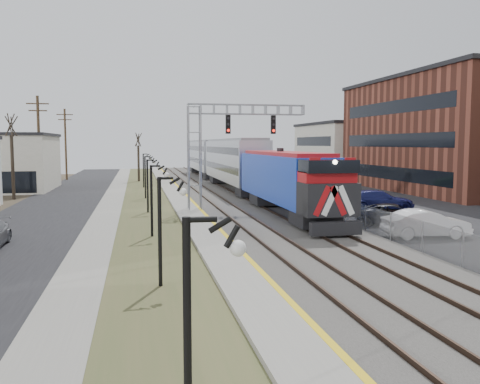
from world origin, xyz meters
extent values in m
plane|color=#473D2D|center=(0.00, 0.00, 0.00)|extent=(160.00, 160.00, 0.00)
cube|color=black|center=(-11.50, 35.00, 0.02)|extent=(7.00, 120.00, 0.04)
cube|color=gray|center=(-7.00, 35.00, 0.04)|extent=(2.00, 120.00, 0.08)
cube|color=#454E29|center=(-4.00, 35.00, 0.03)|extent=(4.00, 120.00, 0.06)
cube|color=gray|center=(-1.00, 35.00, 0.12)|extent=(2.00, 120.00, 0.24)
cube|color=#595651|center=(4.00, 35.00, 0.10)|extent=(8.00, 120.00, 0.20)
cube|color=black|center=(16.00, 35.00, 0.02)|extent=(16.00, 120.00, 0.04)
cube|color=gold|center=(-0.12, 35.00, 0.24)|extent=(0.24, 120.00, 0.01)
cube|color=#2D2119|center=(1.25, 35.00, 0.28)|extent=(0.08, 120.00, 0.15)
cube|color=#2D2119|center=(2.75, 35.00, 0.28)|extent=(0.08, 120.00, 0.15)
cube|color=#2D2119|center=(4.75, 35.00, 0.28)|extent=(0.08, 120.00, 0.15)
cube|color=#2D2119|center=(6.25, 35.00, 0.28)|extent=(0.08, 120.00, 0.15)
cube|color=#1638B7|center=(5.50, 23.57, 2.47)|extent=(3.00, 17.00, 4.25)
cube|color=black|center=(5.50, 14.87, 0.70)|extent=(2.80, 0.50, 0.70)
cube|color=#ABAEB6|center=(5.50, 43.87, 3.01)|extent=(3.00, 22.00, 5.33)
cube|color=#ABAEB6|center=(5.50, 66.67, 3.01)|extent=(3.00, 22.00, 5.33)
cube|color=gray|center=(-0.50, 28.00, 4.00)|extent=(1.00, 1.00, 8.00)
cube|color=gray|center=(3.50, 28.00, 7.75)|extent=(9.00, 0.80, 0.80)
cube|color=black|center=(2.00, 27.55, 6.60)|extent=(0.35, 0.25, 1.40)
cube|color=black|center=(5.50, 27.55, 6.60)|extent=(0.35, 0.25, 1.40)
cylinder|color=black|center=(-4.00, -2.00, 2.00)|extent=(0.14, 0.14, 4.00)
cylinder|color=black|center=(-4.00, 8.00, 2.00)|extent=(0.14, 0.14, 4.00)
cylinder|color=black|center=(-4.00, 18.00, 2.00)|extent=(0.14, 0.14, 4.00)
cylinder|color=black|center=(-4.00, 28.00, 2.00)|extent=(0.14, 0.14, 4.00)
cylinder|color=black|center=(-4.00, 38.00, 2.00)|extent=(0.14, 0.14, 4.00)
cylinder|color=black|center=(-4.00, 50.00, 2.00)|extent=(0.14, 0.14, 4.00)
cylinder|color=#4C3823|center=(-14.50, 45.00, 5.00)|extent=(0.28, 0.28, 10.00)
cylinder|color=#4C3823|center=(-14.50, 65.00, 5.00)|extent=(0.28, 0.28, 10.00)
cube|color=gray|center=(8.20, 35.00, 0.80)|extent=(0.04, 120.00, 1.60)
cube|color=brown|center=(30.00, 40.00, 6.00)|extent=(16.00, 26.00, 12.00)
cube|color=beige|center=(30.00, 65.00, 4.00)|extent=(16.00, 18.00, 8.00)
cylinder|color=#382D23|center=(-16.00, 40.00, 2.97)|extent=(0.30, 0.30, 5.95)
cylinder|color=#382D23|center=(-4.50, 60.00, 2.45)|extent=(0.30, 0.30, 4.90)
imported|color=white|center=(10.70, 14.76, 0.76)|extent=(4.75, 1.97, 1.53)
imported|color=black|center=(11.08, 18.90, 0.68)|extent=(5.35, 4.07, 1.35)
imported|color=navy|center=(13.30, 25.51, 0.79)|extent=(5.72, 2.97, 1.58)
imported|color=slate|center=(13.44, 35.00, 0.76)|extent=(4.47, 1.83, 1.52)
imported|color=#0C3D0D|center=(12.61, 42.89, 0.68)|extent=(4.38, 2.58, 1.36)
camera|label=1|loc=(-4.77, -10.11, 5.18)|focal=38.00mm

